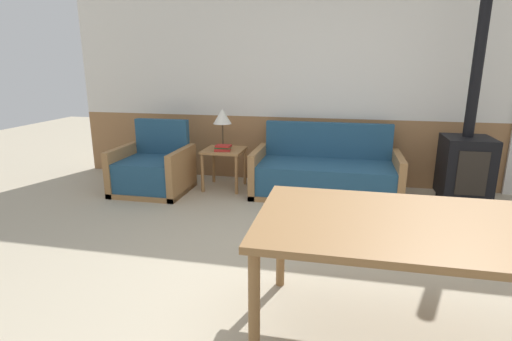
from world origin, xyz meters
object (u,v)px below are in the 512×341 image
object	(u,v)px
side_table	(224,156)
table_lamp	(222,118)
couch	(325,175)
dining_table	(430,234)
armchair	(153,171)
wood_stove	(466,156)

from	to	relation	value
side_table	table_lamp	world-z (taller)	table_lamp
couch	dining_table	world-z (taller)	couch
couch	side_table	bearing A→B (deg)	178.73
couch	table_lamp	world-z (taller)	table_lamp
side_table	dining_table	bearing A→B (deg)	-53.32
couch	armchair	world-z (taller)	armchair
couch	wood_stove	xyz separation A→B (m)	(1.53, -0.02, 0.32)
dining_table	wood_stove	xyz separation A→B (m)	(0.87, 2.55, -0.09)
armchair	wood_stove	distance (m)	3.65
couch	table_lamp	size ratio (longest dim) A/B	3.46
side_table	wood_stove	distance (m)	2.81
table_lamp	wood_stove	world-z (taller)	wood_stove
armchair	dining_table	bearing A→B (deg)	-49.75
table_lamp	wood_stove	size ratio (longest dim) A/B	0.20
armchair	table_lamp	distance (m)	1.09
table_lamp	dining_table	size ratio (longest dim) A/B	0.27
dining_table	wood_stove	size ratio (longest dim) A/B	0.73
side_table	wood_stove	size ratio (longest dim) A/B	0.20
side_table	couch	bearing A→B (deg)	-1.27
side_table	dining_table	world-z (taller)	dining_table
couch	side_table	size ratio (longest dim) A/B	3.39
side_table	dining_table	distance (m)	3.25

